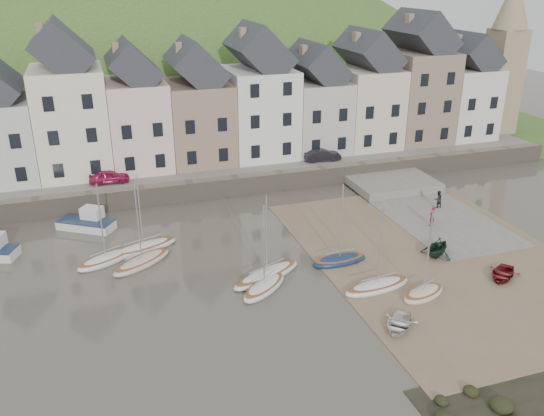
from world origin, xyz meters
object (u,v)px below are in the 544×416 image
object	(u,v)px
person_red	(432,216)
sailboat_0	(143,248)
person_dark	(438,199)
rowboat_red	(502,274)
car_left	(109,177)
rowboat_white	(398,324)
rowboat_green	(437,247)
car_right	(322,155)

from	to	relation	value
person_red	sailboat_0	bearing A→B (deg)	-37.01
person_red	person_dark	bearing A→B (deg)	-159.57
rowboat_red	person_red	distance (m)	9.01
rowboat_red	car_left	distance (m)	34.12
rowboat_white	rowboat_red	xyz separation A→B (m)	(9.81, 3.02, 0.01)
person_red	person_dark	size ratio (longest dim) A/B	1.07
sailboat_0	rowboat_white	world-z (taller)	sailboat_0
rowboat_red	person_red	size ratio (longest dim) A/B	1.74
rowboat_white	rowboat_green	world-z (taller)	rowboat_green
car_right	sailboat_0	bearing A→B (deg)	125.05
person_dark	car_left	xyz separation A→B (m)	(-27.41, 11.47, 1.30)
rowboat_white	car_right	bearing A→B (deg)	120.77
rowboat_white	car_left	size ratio (longest dim) A/B	0.79
rowboat_green	car_right	size ratio (longest dim) A/B	0.73
sailboat_0	person_dark	world-z (taller)	sailboat_0
rowboat_white	person_dark	world-z (taller)	person_dark
car_left	rowboat_red	bearing A→B (deg)	-131.14
rowboat_green	rowboat_white	bearing A→B (deg)	-76.09
rowboat_red	person_red	xyz separation A→B (m)	(0.20, 8.99, 0.60)
rowboat_red	sailboat_0	bearing A→B (deg)	-156.04
rowboat_white	rowboat_green	distance (m)	10.39
rowboat_green	person_dark	world-z (taller)	person_dark
rowboat_white	person_dark	xyz separation A→B (m)	(12.67, 15.18, 0.56)
rowboat_green	person_red	xyz separation A→B (m)	(2.60, 4.74, 0.18)
person_red	person_dark	xyz separation A→B (m)	(2.66, 3.17, -0.05)
person_red	car_right	size ratio (longest dim) A/B	0.45
rowboat_white	car_right	distance (m)	27.46
car_right	rowboat_white	bearing A→B (deg)	170.78
person_red	car_right	bearing A→B (deg)	-105.69
person_dark	car_right	size ratio (longest dim) A/B	0.42
rowboat_green	car_right	xyz separation A→B (m)	(-1.02, 19.38, 1.44)
rowboat_red	car_right	distance (m)	23.94
rowboat_white	rowboat_green	bearing A→B (deg)	88.69
sailboat_0	person_red	xyz separation A→B (m)	(23.13, -3.02, 0.71)
sailboat_0	rowboat_green	xyz separation A→B (m)	(20.53, -7.76, 0.52)
rowboat_red	person_dark	distance (m)	12.50
rowboat_green	rowboat_red	bearing A→B (deg)	-1.05
rowboat_white	rowboat_red	distance (m)	10.26
rowboat_red	person_dark	world-z (taller)	person_dark
car_right	person_dark	bearing A→B (deg)	-147.02
person_red	rowboat_green	bearing A→B (deg)	31.68
sailboat_0	car_left	bearing A→B (deg)	97.93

